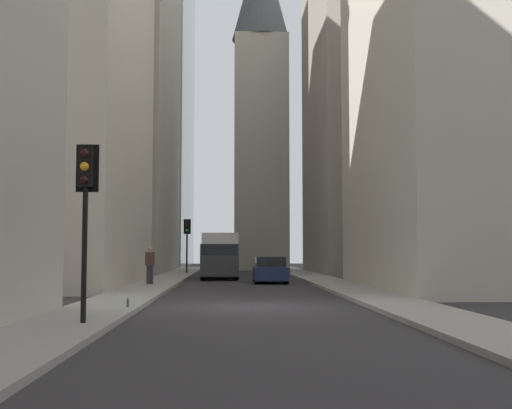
{
  "coord_description": "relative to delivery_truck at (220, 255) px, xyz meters",
  "views": [
    {
      "loc": [
        -20.03,
        0.77,
        1.75
      ],
      "look_at": [
        11.85,
        -0.51,
        4.06
      ],
      "focal_mm": 44.78,
      "sensor_mm": 36.0,
      "label": 1
    }
  ],
  "objects": [
    {
      "name": "sidewalk_right",
      "position": [
        -20.16,
        3.1,
        -1.39
      ],
      "size": [
        90.0,
        2.2,
        0.14
      ],
      "primitive_type": "cube",
      "color": "gray",
      "rests_on": "ground_plane"
    },
    {
      "name": "building_right_far",
      "position": [
        10.73,
        9.2,
        14.39
      ],
      "size": [
        17.33,
        10.0,
        31.71
      ],
      "color": "#A8A091",
      "rests_on": "ground_plane"
    },
    {
      "name": "building_left_far",
      "position": [
        8.5,
        -12.0,
        14.7
      ],
      "size": [
        14.94,
        10.0,
        32.32
      ],
      "color": "gray",
      "rests_on": "ground_plane"
    },
    {
      "name": "delivery_truck",
      "position": [
        0.0,
        0.0,
        0.0
      ],
      "size": [
        6.46,
        2.25,
        2.84
      ],
      "color": "silver",
      "rests_on": "ground_plane"
    },
    {
      "name": "building_right_midfar",
      "position": [
        -8.17,
        9.19,
        11.76
      ],
      "size": [
        14.71,
        10.5,
        26.42
      ],
      "color": "beige",
      "rests_on": "ground_plane"
    },
    {
      "name": "discarded_bottle",
      "position": [
        -21.76,
        2.28,
        -1.21
      ],
      "size": [
        0.07,
        0.07,
        0.27
      ],
      "color": "#236033",
      "rests_on": "sidewalk_right"
    },
    {
      "name": "building_left_midfar",
      "position": [
        -11.45,
        -12.0,
        9.8
      ],
      "size": [
        14.52,
        10.0,
        22.53
      ],
      "color": "beige",
      "rests_on": "ground_plane"
    },
    {
      "name": "traffic_light_foreground",
      "position": [
        -25.65,
        2.66,
        1.66
      ],
      "size": [
        0.43,
        0.52,
        4.05
      ],
      "color": "black",
      "rests_on": "sidewalk_right"
    },
    {
      "name": "sidewalk_left",
      "position": [
        -20.16,
        -5.9,
        -1.39
      ],
      "size": [
        90.0,
        2.2,
        0.14
      ],
      "primitive_type": "cube",
      "color": "gray",
      "rests_on": "ground_plane"
    },
    {
      "name": "church_spire",
      "position": [
        18.15,
        -3.41,
        15.01
      ],
      "size": [
        5.35,
        5.35,
        31.59
      ],
      "color": "#B7B2A5",
      "rests_on": "ground_plane"
    },
    {
      "name": "pedestrian",
      "position": [
        -9.03,
        3.26,
        -0.33
      ],
      "size": [
        0.26,
        0.44,
        1.81
      ],
      "color": "#33333D",
      "rests_on": "sidewalk_right"
    },
    {
      "name": "ground_plane",
      "position": [
        -20.16,
        -1.4,
        -1.46
      ],
      "size": [
        135.0,
        135.0,
        0.0
      ],
      "primitive_type": "plane",
      "color": "#302D30"
    },
    {
      "name": "traffic_light_midblock",
      "position": [
        6.9,
        2.57,
        1.57
      ],
      "size": [
        0.43,
        0.52,
        3.94
      ],
      "color": "black",
      "rests_on": "sidewalk_right"
    },
    {
      "name": "glass_tower_distant",
      "position": [
        32.83,
        11.2,
        27.49
      ],
      "size": [
        21.3,
        14.0,
        57.89
      ],
      "primitive_type": "cube",
      "color": "#ADBCB7",
      "rests_on": "ground_plane"
    },
    {
      "name": "sedan_navy",
      "position": [
        -5.21,
        -2.8,
        -0.8
      ],
      "size": [
        4.3,
        1.78,
        1.42
      ],
      "color": "navy",
      "rests_on": "ground_plane"
    }
  ]
}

